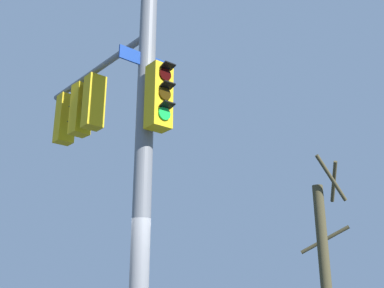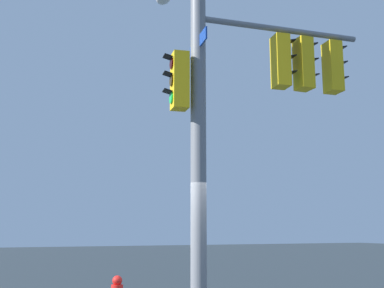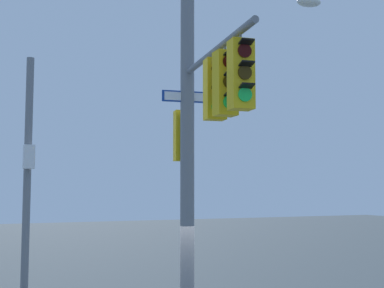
{
  "view_description": "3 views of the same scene",
  "coord_description": "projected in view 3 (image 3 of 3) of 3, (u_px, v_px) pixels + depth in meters",
  "views": [
    {
      "loc": [
        5.05,
        -4.45,
        1.35
      ],
      "look_at": [
        0.26,
        0.71,
        3.71
      ],
      "focal_mm": 42.86,
      "sensor_mm": 36.0,
      "label": 1
    },
    {
      "loc": [
        3.21,
        8.2,
        1.65
      ],
      "look_at": [
        -0.24,
        0.02,
        3.25
      ],
      "focal_mm": 44.49,
      "sensor_mm": 36.0,
      "label": 2
    },
    {
      "loc": [
        -10.17,
        4.13,
        3.28
      ],
      "look_at": [
        -0.62,
        0.2,
        4.18
      ],
      "focal_mm": 47.35,
      "sensor_mm": 36.0,
      "label": 3
    }
  ],
  "objects": [
    {
      "name": "main_signal_pole_assembly",
      "position": [
        203.0,
        121.0,
        10.07
      ],
      "size": [
        4.27,
        3.81,
        8.02
      ],
      "rotation": [
        0.0,
        0.0,
        3.04
      ],
      "color": "slate",
      "rests_on": "ground"
    },
    {
      "name": "secondary_pole_assembly",
      "position": [
        28.0,
        169.0,
        16.49
      ],
      "size": [
        0.67,
        0.35,
        7.62
      ],
      "rotation": [
        0.0,
        0.0,
        3.17
      ],
      "color": "slate",
      "rests_on": "ground"
    }
  ]
}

